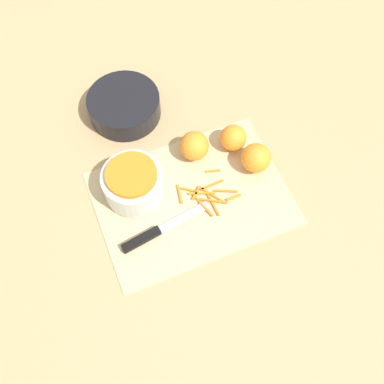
# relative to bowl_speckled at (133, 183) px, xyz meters

# --- Properties ---
(ground_plane) EXTENTS (4.00, 4.00, 0.00)m
(ground_plane) POSITION_rel_bowl_speckled_xyz_m (0.13, -0.07, -0.05)
(ground_plane) COLOR tan
(cutting_board) EXTENTS (0.47, 0.34, 0.01)m
(cutting_board) POSITION_rel_bowl_speckled_xyz_m (0.13, -0.07, -0.05)
(cutting_board) COLOR #CCB284
(cutting_board) RESTS_ON ground_plane
(bowl_speckled) EXTENTS (0.15, 0.15, 0.09)m
(bowl_speckled) POSITION_rel_bowl_speckled_xyz_m (0.00, 0.00, 0.00)
(bowl_speckled) COLOR silver
(bowl_speckled) RESTS_ON cutting_board
(bowl_dark) EXTENTS (0.20, 0.20, 0.06)m
(bowl_dark) POSITION_rel_bowl_speckled_xyz_m (0.06, 0.25, -0.02)
(bowl_dark) COLOR black
(bowl_dark) RESTS_ON ground_plane
(knife) EXTENTS (0.24, 0.06, 0.02)m
(knife) POSITION_rel_bowl_speckled_xyz_m (-0.00, -0.13, -0.04)
(knife) COLOR black
(knife) RESTS_ON cutting_board
(orange_left) EXTENTS (0.08, 0.08, 0.08)m
(orange_left) POSITION_rel_bowl_speckled_xyz_m (0.18, 0.05, -0.01)
(orange_left) COLOR orange
(orange_left) RESTS_ON cutting_board
(orange_right) EXTENTS (0.07, 0.07, 0.07)m
(orange_right) POSITION_rel_bowl_speckled_xyz_m (0.28, 0.03, -0.01)
(orange_right) COLOR orange
(orange_right) RESTS_ON cutting_board
(orange_back) EXTENTS (0.08, 0.08, 0.08)m
(orange_back) POSITION_rel_bowl_speckled_xyz_m (0.31, -0.05, -0.01)
(orange_back) COLOR orange
(orange_back) RESTS_ON cutting_board
(peel_pile) EXTENTS (0.15, 0.13, 0.01)m
(peel_pile) POSITION_rel_bowl_speckled_xyz_m (0.16, -0.08, -0.04)
(peel_pile) COLOR orange
(peel_pile) RESTS_ON cutting_board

